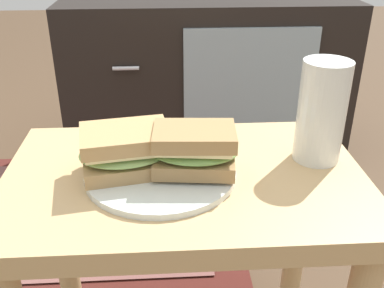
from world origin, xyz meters
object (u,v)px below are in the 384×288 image
object	(u,v)px
tv_cabinet	(205,79)
sandwich_back	(194,149)
plate	(161,173)
sandwich_front	(126,150)
beer_glass	(321,113)

from	to	relation	value
tv_cabinet	sandwich_back	xyz separation A→B (m)	(-0.11, -0.96, 0.22)
tv_cabinet	plate	size ratio (longest dim) A/B	4.17
plate	sandwich_front	xyz separation A→B (m)	(-0.05, 0.01, 0.04)
beer_glass	plate	bearing A→B (deg)	-170.71
plate	sandwich_front	bearing A→B (deg)	171.47
tv_cabinet	sandwich_back	world-z (taller)	tv_cabinet
tv_cabinet	plate	xyz separation A→B (m)	(-0.16, -0.95, 0.17)
plate	sandwich_back	xyz separation A→B (m)	(0.05, -0.01, 0.04)
tv_cabinet	beer_glass	size ratio (longest dim) A/B	5.85
sandwich_front	beer_glass	size ratio (longest dim) A/B	0.95
sandwich_back	sandwich_front	bearing A→B (deg)	171.47
sandwich_front	beer_glass	xyz separation A→B (m)	(0.30, 0.03, 0.04)
tv_cabinet	sandwich_front	size ratio (longest dim) A/B	6.15
sandwich_front	beer_glass	bearing A→B (deg)	6.35
plate	beer_glass	xyz separation A→B (m)	(0.25, 0.04, 0.07)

